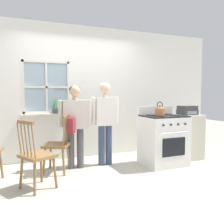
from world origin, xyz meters
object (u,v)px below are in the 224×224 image
(stove, at_px, (163,139))
(kettle, at_px, (160,111))
(person_teen_center, at_px, (105,116))
(handbag, at_px, (71,125))
(side_counter, at_px, (186,137))
(stereo, at_px, (187,110))
(chair_by_window, at_px, (58,145))
(potted_plant, at_px, (56,108))
(chair_near_wall, at_px, (36,156))
(person_elderly_left, at_px, (75,118))

(stove, xyz_separation_m, kettle, (-0.17, -0.13, 0.55))
(person_teen_center, height_order, handbag, person_teen_center)
(stove, distance_m, handbag, 1.73)
(handbag, bearing_deg, side_counter, -0.51)
(handbag, xyz_separation_m, stereo, (2.37, -0.04, 0.19))
(chair_by_window, distance_m, potted_plant, 0.95)
(kettle, distance_m, stereo, 0.91)
(chair_by_window, height_order, kettle, kettle)
(potted_plant, bearing_deg, person_teen_center, -39.21)
(chair_by_window, xyz_separation_m, person_teen_center, (0.90, 0.11, 0.46))
(person_teen_center, height_order, stove, person_teen_center)
(potted_plant, relative_size, side_counter, 0.35)
(chair_by_window, relative_size, handbag, 3.17)
(stove, height_order, handbag, stove)
(person_teen_center, distance_m, kettle, 1.00)
(chair_near_wall, height_order, person_teen_center, person_teen_center)
(chair_near_wall, xyz_separation_m, person_elderly_left, (0.75, 0.74, 0.43))
(potted_plant, bearing_deg, handbag, -83.53)
(chair_by_window, height_order, person_elderly_left, person_elderly_left)
(chair_by_window, distance_m, side_counter, 2.58)
(person_teen_center, distance_m, handbag, 0.73)
(chair_near_wall, xyz_separation_m, person_teen_center, (1.31, 0.74, 0.46))
(kettle, distance_m, potted_plant, 2.00)
(chair_near_wall, relative_size, side_counter, 1.08)
(chair_near_wall, bearing_deg, person_elderly_left, -71.33)
(person_elderly_left, bearing_deg, person_teen_center, 6.36)
(person_teen_center, bearing_deg, person_elderly_left, -176.31)
(potted_plant, distance_m, handbag, 0.89)
(person_elderly_left, xyz_separation_m, stove, (1.56, -0.43, -0.42))
(stove, bearing_deg, person_teen_center, 156.85)
(handbag, bearing_deg, chair_by_window, 153.86)
(kettle, bearing_deg, stove, 37.46)
(chair_near_wall, height_order, kettle, kettle)
(potted_plant, bearing_deg, stove, -30.91)
(stove, xyz_separation_m, potted_plant, (-1.78, 1.07, 0.56))
(person_elderly_left, height_order, side_counter, person_elderly_left)
(person_elderly_left, bearing_deg, stove, -8.76)
(chair_by_window, height_order, potted_plant, potted_plant)
(person_elderly_left, height_order, stereo, person_elderly_left)
(chair_by_window, height_order, person_teen_center, person_teen_center)
(kettle, bearing_deg, chair_by_window, 165.46)
(handbag, bearing_deg, person_teen_center, 17.24)
(chair_near_wall, relative_size, kettle, 3.94)
(potted_plant, distance_m, side_counter, 2.68)
(chair_near_wall, relative_size, stereo, 2.86)
(kettle, bearing_deg, person_teen_center, 145.93)
(chair_near_wall, bearing_deg, side_counter, -106.42)
(person_teen_center, distance_m, potted_plant, 1.02)
(kettle, xyz_separation_m, handbag, (-1.51, 0.34, -0.22))
(side_counter, relative_size, stereo, 2.65)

